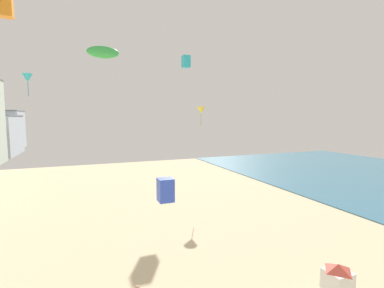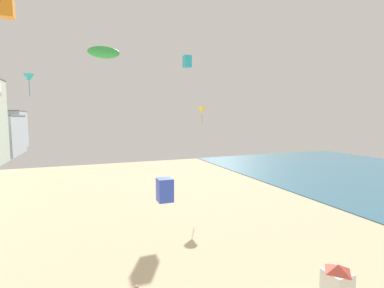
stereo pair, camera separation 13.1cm
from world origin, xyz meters
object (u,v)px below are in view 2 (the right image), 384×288
at_px(kite_green_parafoil, 104,52).
at_px(kite_orange_box, 7,8).
at_px(kite_blue_box, 165,190).
at_px(lifeguard_stand, 337,279).
at_px(kite_cyan_box, 187,62).
at_px(kite_yellow_delta, 202,110).
at_px(kite_cyan_delta, 29,78).

relative_size(kite_green_parafoil, kite_orange_box, 2.12).
height_order(kite_green_parafoil, kite_blue_box, kite_green_parafoil).
distance_m(lifeguard_stand, kite_cyan_box, 34.36).
height_order(kite_green_parafoil, kite_cyan_box, kite_cyan_box).
bearing_deg(kite_yellow_delta, lifeguard_stand, -97.22).
bearing_deg(kite_cyan_delta, kite_blue_box, -64.57).
bearing_deg(lifeguard_stand, kite_yellow_delta, 100.86).
bearing_deg(kite_blue_box, kite_yellow_delta, 61.94).
xyz_separation_m(lifeguard_stand, kite_cyan_box, (3.50, 30.16, 16.09)).
height_order(kite_cyan_delta, kite_cyan_box, kite_cyan_box).
distance_m(kite_yellow_delta, kite_cyan_delta, 19.12).
distance_m(kite_cyan_delta, kite_cyan_box, 21.96).
xyz_separation_m(kite_cyan_delta, kite_cyan_box, (19.30, 9.38, 4.64)).
bearing_deg(kite_cyan_delta, lifeguard_stand, -52.74).
bearing_deg(kite_orange_box, kite_blue_box, -51.82).
bearing_deg(kite_cyan_box, kite_blue_box, -112.58).
relative_size(kite_yellow_delta, kite_green_parafoil, 0.86).
height_order(kite_green_parafoil, kite_cyan_delta, kite_green_parafoil).
xyz_separation_m(kite_yellow_delta, kite_cyan_delta, (-18.75, -2.48, 2.75)).
bearing_deg(kite_green_parafoil, lifeguard_stand, -60.43).
relative_size(kite_yellow_delta, kite_blue_box, 2.05).
height_order(kite_blue_box, kite_orange_box, kite_orange_box).
xyz_separation_m(kite_cyan_delta, kite_orange_box, (-0.01, -6.82, 3.84)).
distance_m(kite_green_parafoil, kite_blue_box, 15.96).
distance_m(kite_blue_box, kite_cyan_box, 31.21).
relative_size(kite_cyan_delta, kite_orange_box, 1.65).
height_order(kite_cyan_delta, kite_orange_box, kite_orange_box).
bearing_deg(kite_yellow_delta, kite_cyan_box, 85.44).
height_order(lifeguard_stand, kite_cyan_box, kite_cyan_box).
relative_size(lifeguard_stand, kite_green_parafoil, 0.95).
xyz_separation_m(kite_yellow_delta, kite_green_parafoil, (-12.29, -6.81, 4.69)).
relative_size(kite_blue_box, kite_cyan_box, 0.65).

